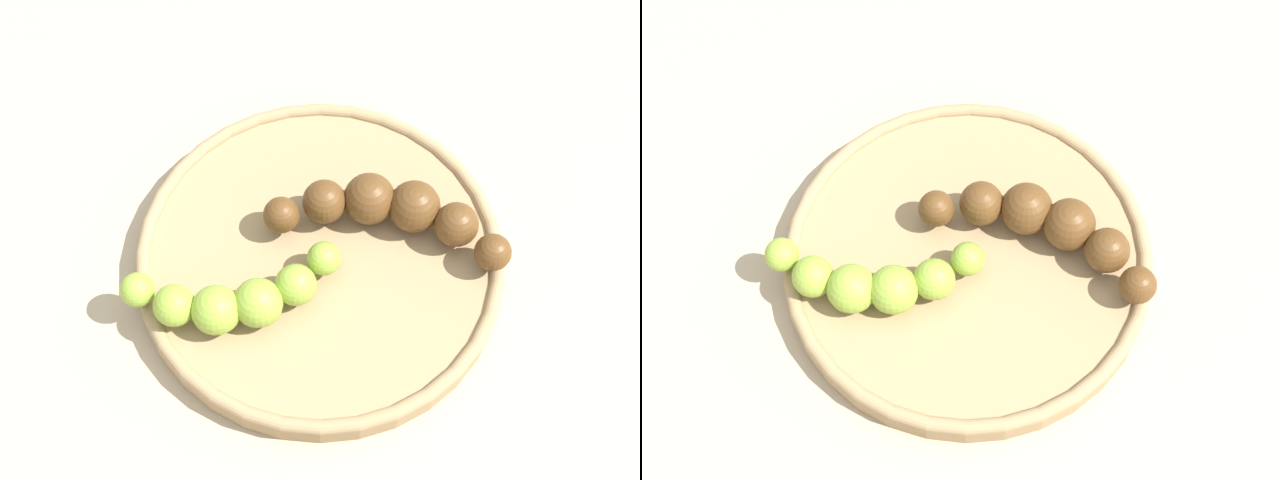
{
  "view_description": "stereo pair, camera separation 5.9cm",
  "coord_description": "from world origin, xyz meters",
  "views": [
    {
      "loc": [
        0.27,
        -0.05,
        0.56
      ],
      "look_at": [
        0.0,
        0.0,
        0.04
      ],
      "focal_mm": 49.65,
      "sensor_mm": 36.0,
      "label": 1
    },
    {
      "loc": [
        0.28,
        0.0,
        0.56
      ],
      "look_at": [
        0.0,
        0.0,
        0.04
      ],
      "focal_mm": 49.65,
      "sensor_mm": 36.0,
      "label": 2
    }
  ],
  "objects": [
    {
      "name": "fruit_bowl",
      "position": [
        0.0,
        0.0,
        0.01
      ],
      "size": [
        0.25,
        0.25,
        0.02
      ],
      "color": "#A08259",
      "rests_on": "ground_plane"
    },
    {
      "name": "banana_overripe",
      "position": [
        -0.01,
        0.05,
        0.04
      ],
      "size": [
        0.09,
        0.16,
        0.04
      ],
      "rotation": [
        0.0,
        0.0,
        2.74
      ],
      "color": "#593819",
      "rests_on": "fruit_bowl"
    },
    {
      "name": "banana_green",
      "position": [
        0.03,
        -0.06,
        0.04
      ],
      "size": [
        0.05,
        0.15,
        0.03
      ],
      "rotation": [
        0.0,
        0.0,
        6.27
      ],
      "color": "#8CAD38",
      "rests_on": "fruit_bowl"
    },
    {
      "name": "ground_plane",
      "position": [
        0.0,
        0.0,
        0.0
      ],
      "size": [
        2.4,
        2.4,
        0.0
      ],
      "primitive_type": "plane",
      "color": "tan"
    }
  ]
}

